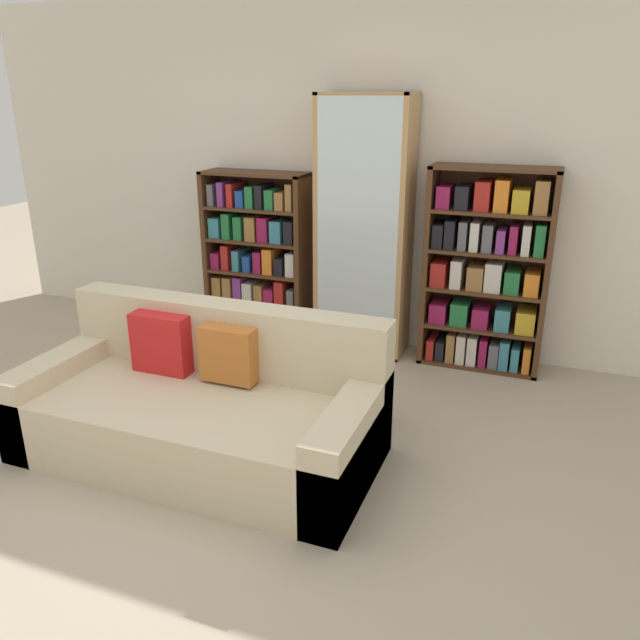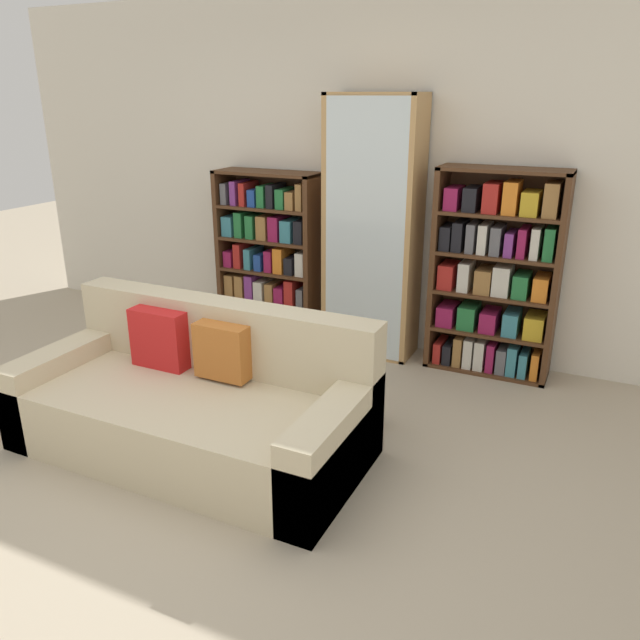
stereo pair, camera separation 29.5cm
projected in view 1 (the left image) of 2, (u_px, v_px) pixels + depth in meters
The scene contains 7 objects.
ground_plane at pixel (186, 509), 3.13m from camera, with size 16.00×16.00×0.00m, color tan.
wall_back at pixel (351, 176), 4.90m from camera, with size 6.68×0.06×2.70m.
couch at pixel (202, 408), 3.55m from camera, with size 2.01×0.94×0.81m.
bookshelf_left at pixel (258, 258), 5.20m from camera, with size 0.88×0.32×1.37m.
display_cabinet at pixel (364, 230), 4.77m from camera, with size 0.70×0.36×1.97m.
bookshelf_right at pixel (486, 274), 4.56m from camera, with size 0.89×0.32×1.49m.
wine_bottle at pixel (380, 401), 3.90m from camera, with size 0.07×0.07×0.37m.
Camera 1 is at (1.57, -2.19, 1.96)m, focal length 35.00 mm.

